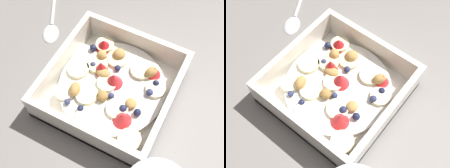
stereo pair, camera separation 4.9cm
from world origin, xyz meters
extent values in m
plane|color=gray|center=(0.00, 0.00, 0.00)|extent=(2.40, 2.40, 0.00)
cube|color=white|center=(-0.01, 0.01, 0.01)|extent=(0.21, 0.21, 0.01)
cube|color=white|center=(-0.01, -0.09, 0.03)|extent=(0.21, 0.01, 0.06)
cube|color=white|center=(-0.01, 0.10, 0.03)|extent=(0.21, 0.01, 0.06)
cube|color=white|center=(-0.11, 0.01, 0.03)|extent=(0.01, 0.19, 0.06)
cube|color=white|center=(0.08, 0.01, 0.03)|extent=(0.01, 0.19, 0.06)
cylinder|color=white|center=(-0.01, 0.01, 0.02)|extent=(0.18, 0.18, 0.02)
cylinder|color=#F4EAB7|center=(0.05, 0.01, 0.03)|extent=(0.05, 0.05, 0.01)
cylinder|color=beige|center=(0.03, -0.06, 0.03)|extent=(0.04, 0.04, 0.01)
cylinder|color=beige|center=(0.03, -0.02, 0.03)|extent=(0.05, 0.05, 0.01)
cylinder|color=#F7EFC6|center=(-0.01, 0.08, 0.03)|extent=(0.05, 0.05, 0.01)
cylinder|color=#F7EFC6|center=(-0.04, 0.04, 0.03)|extent=(0.05, 0.05, 0.01)
cylinder|color=#F7EFC6|center=(0.05, 0.05, 0.03)|extent=(0.04, 0.04, 0.01)
cylinder|color=beige|center=(-0.08, 0.08, 0.03)|extent=(0.05, 0.05, 0.01)
cylinder|color=#F7EFC6|center=(-0.01, 0.01, 0.03)|extent=(0.05, 0.05, 0.01)
cylinder|color=#F4EAB7|center=(-0.05, -0.04, 0.03)|extent=(0.05, 0.05, 0.01)
cylinder|color=beige|center=(0.00, -0.04, 0.03)|extent=(0.04, 0.04, 0.01)
cylinder|color=#F4EAB7|center=(-0.08, -0.02, 0.03)|extent=(0.05, 0.05, 0.01)
cylinder|color=#F4EAB7|center=(0.01, 0.04, 0.03)|extent=(0.05, 0.05, 0.01)
cone|color=red|center=(-0.07, -0.05, 0.04)|extent=(0.03, 0.03, 0.02)
cone|color=red|center=(0.01, -0.01, 0.04)|extent=(0.03, 0.03, 0.03)
cone|color=red|center=(0.03, -0.06, 0.04)|extent=(0.04, 0.04, 0.02)
cone|color=red|center=(-0.06, 0.06, 0.04)|extent=(0.04, 0.04, 0.02)
cone|color=red|center=(-0.02, 0.00, 0.04)|extent=(0.04, 0.04, 0.02)
sphere|color=#23284C|center=(-0.01, -0.03, 0.03)|extent=(0.01, 0.01, 0.01)
sphere|color=navy|center=(-0.02, 0.03, 0.03)|extent=(0.01, 0.01, 0.01)
sphere|color=#23284C|center=(-0.05, 0.04, 0.03)|extent=(0.01, 0.01, 0.01)
sphere|color=#191E3D|center=(-0.07, 0.03, 0.03)|extent=(0.01, 0.01, 0.01)
sphere|color=#191E3D|center=(0.01, 0.07, 0.03)|extent=(0.01, 0.01, 0.01)
sphere|color=#191E3D|center=(0.05, -0.04, 0.03)|extent=(0.01, 0.01, 0.01)
sphere|color=navy|center=(-0.08, -0.01, 0.03)|extent=(0.01, 0.01, 0.01)
sphere|color=#191E3D|center=(-0.08, -0.03, 0.03)|extent=(0.01, 0.01, 0.01)
sphere|color=navy|center=(0.03, 0.07, 0.03)|extent=(0.01, 0.01, 0.01)
sphere|color=navy|center=(0.03, -0.01, 0.03)|extent=(0.01, 0.01, 0.01)
ellipsoid|color=tan|center=(0.01, -0.01, 0.03)|extent=(0.03, 0.02, 0.01)
ellipsoid|color=tan|center=(-0.07, -0.04, 0.04)|extent=(0.03, 0.03, 0.02)
ellipsoid|color=tan|center=(0.03, -0.04, 0.03)|extent=(0.02, 0.02, 0.02)
ellipsoid|color=#AD7F42|center=(-0.01, 0.03, 0.03)|extent=(0.03, 0.03, 0.02)
ellipsoid|color=tan|center=(0.03, 0.04, 0.04)|extent=(0.02, 0.03, 0.02)
ellipsoid|color=tan|center=(-0.06, 0.02, 0.03)|extent=(0.02, 0.02, 0.01)
ellipsoid|color=tan|center=(0.00, -0.05, 0.04)|extent=(0.03, 0.03, 0.02)
ellipsoid|color=silver|center=(0.15, -0.06, 0.00)|extent=(0.05, 0.06, 0.01)
cylinder|color=silver|center=(0.20, -0.13, 0.00)|extent=(0.07, 0.11, 0.01)
camera|label=1|loc=(-0.13, 0.22, 0.45)|focal=46.82mm
camera|label=2|loc=(-0.17, 0.20, 0.45)|focal=46.82mm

